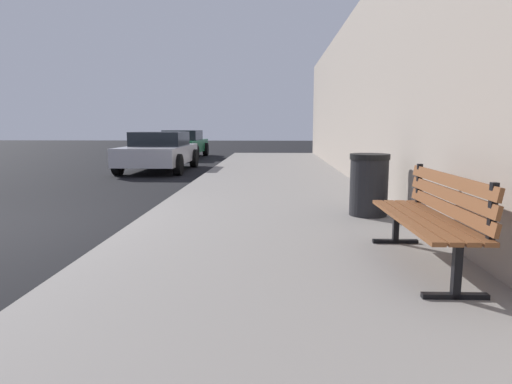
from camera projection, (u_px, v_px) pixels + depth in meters
The scene contains 6 objects.
sidewalk at pixel (279, 228), 5.98m from camera, with size 4.00×32.00×0.15m, color gray.
building_wall at pixel (453, 72), 5.59m from camera, with size 0.70×32.00×4.26m, color gray.
bench at pixel (432, 212), 4.06m from camera, with size 0.52×1.85×0.89m.
trash_bin at pixel (369, 185), 6.43m from camera, with size 0.57×0.57×0.90m.
car_silver at pixel (159, 151), 14.42m from camera, with size 2.04×4.13×1.27m.
car_green at pixel (182, 144), 20.56m from camera, with size 1.98×4.43×1.27m.
Camera 1 is at (3.92, -5.85, 1.44)m, focal length 30.89 mm.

